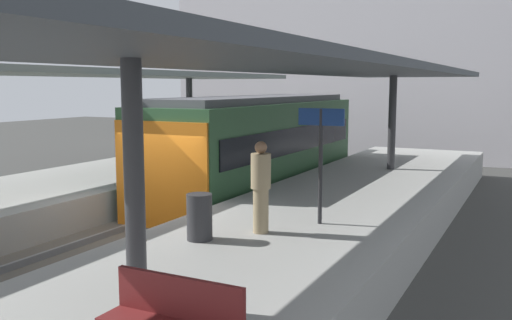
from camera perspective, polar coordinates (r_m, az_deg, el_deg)
ground_plane at (r=13.29m, az=-11.35°, el=-8.46°), size 80.00×80.00×0.00m
platform_left at (r=15.76m, az=-22.36°, el=-4.49°), size 4.40×28.00×1.00m
platform_right at (r=11.28m, az=4.12°, el=-8.60°), size 4.40×28.00×1.00m
track_ballast at (r=13.27m, az=-11.36°, el=-8.04°), size 3.20×28.00×0.20m
rail_near_side at (r=13.67m, az=-13.77°, el=-6.91°), size 0.08×28.00×0.14m
rail_far_side at (r=12.80m, az=-8.83°, el=-7.77°), size 0.08×28.00×0.14m
commuter_train at (r=17.81m, az=0.14°, el=1.42°), size 2.78×10.28×3.10m
canopy_left at (r=16.39m, az=-19.24°, el=8.28°), size 4.18×21.00×3.07m
canopy_right at (r=12.14m, az=6.87°, el=9.17°), size 4.18×21.00×3.10m
platform_sign at (r=10.68m, az=6.60°, el=2.08°), size 0.90×0.08×2.21m
litter_bin at (r=9.72m, az=-5.75°, el=-5.76°), size 0.44×0.44×0.80m
passenger_near_bench at (r=10.05m, az=0.49°, el=-2.62°), size 0.36×0.36×1.66m
station_building_backdrop at (r=31.53m, az=9.42°, el=10.86°), size 18.00×6.00×11.00m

